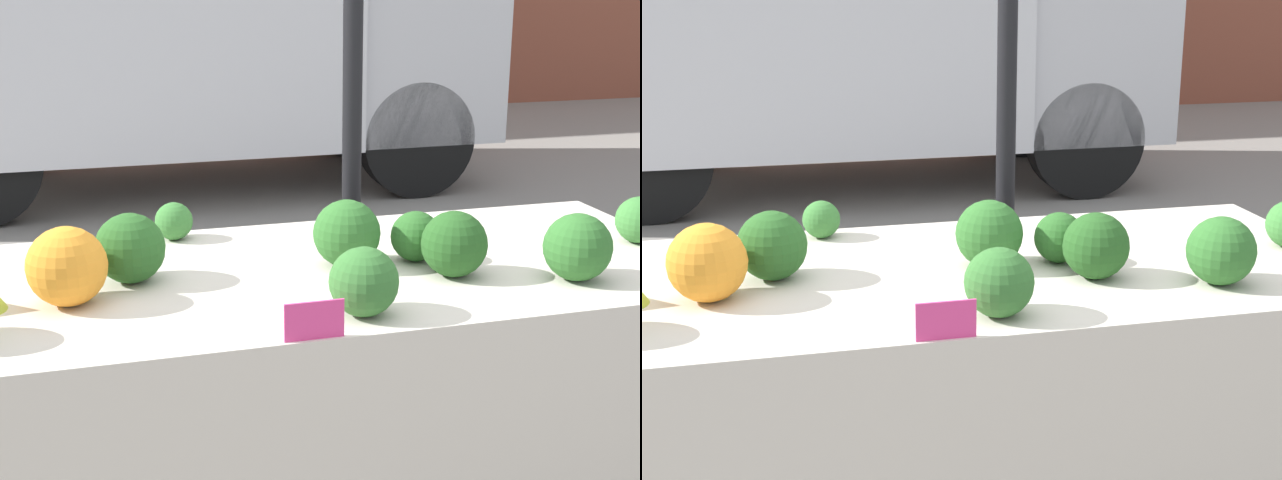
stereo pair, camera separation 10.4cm
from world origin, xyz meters
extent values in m
cylinder|color=black|center=(0.36, 0.85, 1.32)|extent=(0.07, 0.07, 2.65)
cube|color=silver|center=(1.90, 4.57, 1.21)|extent=(1.10, 1.76, 1.66)
cylinder|color=black|center=(1.79, 3.80, 0.42)|extent=(0.84, 0.22, 0.84)
cylinder|color=black|center=(1.79, 5.34, 0.42)|extent=(0.84, 0.22, 0.84)
cylinder|color=black|center=(-1.21, 3.80, 0.42)|extent=(0.84, 0.22, 0.84)
cylinder|color=black|center=(-1.21, 5.34, 0.42)|extent=(0.84, 0.22, 0.84)
cube|color=beige|center=(0.00, 0.00, 0.82)|extent=(2.09, 0.92, 0.03)
cube|color=beige|center=(0.00, -0.45, 0.57)|extent=(2.09, 0.01, 0.46)
cylinder|color=black|center=(0.99, 0.40, 0.40)|extent=(0.05, 0.05, 0.80)
sphere|color=orange|center=(-0.64, -0.09, 0.93)|extent=(0.19, 0.19, 0.19)
sphere|color=#2D6628|center=(0.08, 0.01, 0.92)|extent=(0.18, 0.18, 0.18)
sphere|color=#285B23|center=(-0.49, 0.03, 0.92)|extent=(0.18, 0.18, 0.18)
sphere|color=#285B23|center=(0.27, 0.00, 0.90)|extent=(0.14, 0.14, 0.14)
sphere|color=#336B2D|center=(0.01, -0.34, 0.91)|extent=(0.16, 0.16, 0.16)
sphere|color=#2D6628|center=(0.60, -0.26, 0.92)|extent=(0.17, 0.17, 0.17)
sphere|color=#23511E|center=(0.32, -0.14, 0.92)|extent=(0.17, 0.17, 0.17)
sphere|color=#387533|center=(-0.34, 0.37, 0.89)|extent=(0.11, 0.11, 0.11)
cube|color=#E53D84|center=(-0.14, -0.44, 0.88)|extent=(0.13, 0.01, 0.09)
camera|label=1|loc=(-0.60, -2.14, 1.59)|focal=50.00mm
camera|label=2|loc=(-0.50, -2.17, 1.59)|focal=50.00mm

